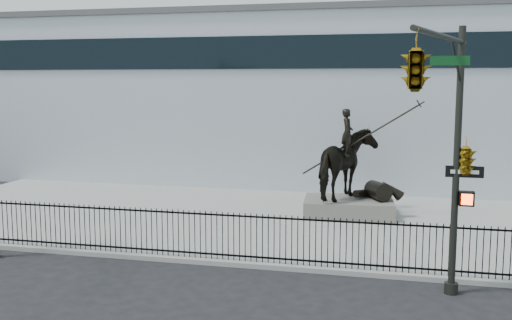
# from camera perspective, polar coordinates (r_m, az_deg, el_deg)

# --- Properties ---
(ground) EXTENTS (120.00, 120.00, 0.00)m
(ground) POSITION_cam_1_polar(r_m,az_deg,el_deg) (17.78, -5.44, -10.94)
(ground) COLOR black
(ground) RESTS_ON ground
(plaza) EXTENTS (30.00, 12.00, 0.15)m
(plaza) POSITION_cam_1_polar(r_m,az_deg,el_deg) (24.23, -0.03, -5.69)
(plaza) COLOR gray
(plaza) RESTS_ON ground
(building) EXTENTS (44.00, 14.00, 9.00)m
(building) POSITION_cam_1_polar(r_m,az_deg,el_deg) (36.37, 4.82, 5.76)
(building) COLOR silver
(building) RESTS_ON ground
(picket_fence) EXTENTS (22.10, 0.10, 1.50)m
(picket_fence) POSITION_cam_1_polar(r_m,az_deg,el_deg) (18.66, -4.22, -7.14)
(picket_fence) COLOR black
(picket_fence) RESTS_ON plaza
(statue_plinth) EXTENTS (3.80, 2.80, 0.67)m
(statue_plinth) POSITION_cam_1_polar(r_m,az_deg,el_deg) (24.90, 8.80, -4.45)
(statue_plinth) COLOR #5F5C57
(statue_plinth) RESTS_ON plaza
(equestrian_statue) EXTENTS (4.57, 3.05, 3.89)m
(equestrian_statue) POSITION_cam_1_polar(r_m,az_deg,el_deg) (24.60, 9.04, -0.48)
(equestrian_statue) COLOR black
(equestrian_statue) RESTS_ON statue_plinth
(traffic_signal_right) EXTENTS (2.17, 6.86, 7.00)m
(traffic_signal_right) POSITION_cam_1_polar(r_m,az_deg,el_deg) (13.97, 17.37, 4.02)
(traffic_signal_right) COLOR black
(traffic_signal_right) RESTS_ON ground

